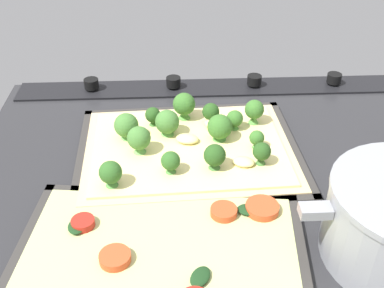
{
  "coord_description": "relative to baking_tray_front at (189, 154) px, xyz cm",
  "views": [
    {
      "loc": [
        8.29,
        54.06,
        43.32
      ],
      "look_at": [
        5.62,
        -0.87,
        5.58
      ],
      "focal_mm": 43.97,
      "sensor_mm": 36.0,
      "label": 1
    }
  ],
  "objects": [
    {
      "name": "baking_tray_back",
      "position": [
        4.38,
        22.01,
        0.0
      ],
      "size": [
        37.33,
        28.68,
        1.3
      ],
      "color": "#33302D",
      "rests_on": "ground_plane"
    },
    {
      "name": "ground_plane",
      "position": [
        -5.93,
        5.74,
        -1.87
      ],
      "size": [
        79.2,
        63.15,
        3.0
      ],
      "primitive_type": "cube",
      "color": "#28282B"
    },
    {
      "name": "stove_control_panel",
      "position": [
        -5.93,
        -22.34,
        0.18
      ],
      "size": [
        76.03,
        7.0,
        2.6
      ],
      "color": "black",
      "rests_on": "ground_plane"
    },
    {
      "name": "veggie_pizza_back",
      "position": [
        4.0,
        21.85,
        0.7
      ],
      "size": [
        34.67,
        26.03,
        1.9
      ],
      "color": "#B8C078",
      "rests_on": "baking_tray_back"
    },
    {
      "name": "baking_tray_front",
      "position": [
        0.0,
        0.0,
        0.0
      ],
      "size": [
        35.43,
        28.19,
        1.3
      ],
      "color": "#33302D",
      "rests_on": "ground_plane"
    },
    {
      "name": "broccoli_pizza",
      "position": [
        0.07,
        -0.48,
        1.79
      ],
      "size": [
        32.92,
        25.69,
        6.0
      ],
      "color": "#D3B77F",
      "rests_on": "baking_tray_front"
    }
  ]
}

